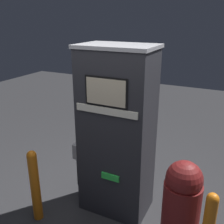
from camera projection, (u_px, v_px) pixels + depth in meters
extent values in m
plane|color=#2D2D30|center=(107.00, 218.00, 3.25)|extent=(14.00, 14.00, 0.00)
cube|color=#28282D|center=(117.00, 168.00, 3.29)|extent=(0.82, 0.54, 1.11)
cube|color=#28282D|center=(117.00, 90.00, 2.94)|extent=(0.82, 0.54, 0.92)
cube|color=#99999E|center=(118.00, 46.00, 2.77)|extent=(0.85, 0.57, 0.04)
cube|color=black|center=(106.00, 92.00, 2.69)|extent=(0.48, 0.01, 0.32)
cube|color=beige|center=(106.00, 92.00, 2.68)|extent=(0.45, 0.01, 0.28)
cube|color=silver|center=(106.00, 111.00, 2.76)|extent=(0.72, 0.02, 0.08)
cube|color=#33D84C|center=(110.00, 177.00, 3.01)|extent=(0.22, 0.02, 0.08)
cube|color=#99999E|center=(81.00, 149.00, 3.31)|extent=(0.09, 0.24, 0.19)
cylinder|color=black|center=(78.00, 171.00, 3.34)|extent=(0.03, 0.03, 0.39)
cylinder|color=orange|center=(35.00, 188.00, 3.11)|extent=(0.11, 0.11, 0.87)
sphere|color=orange|center=(31.00, 155.00, 2.96)|extent=(0.11, 0.11, 0.11)
cylinder|color=maroon|center=(180.00, 213.00, 2.81)|extent=(0.40, 0.40, 0.73)
sphere|color=maroon|center=(184.00, 179.00, 2.66)|extent=(0.38, 0.38, 0.38)
sphere|color=orange|center=(213.00, 199.00, 2.34)|extent=(0.11, 0.11, 0.11)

